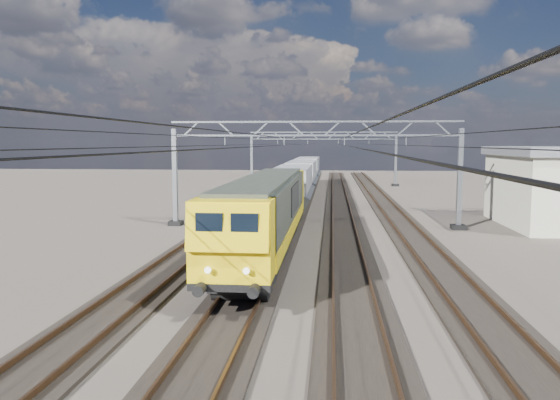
# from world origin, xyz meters

# --- Properties ---
(ground) EXTENTS (160.00, 160.00, 0.00)m
(ground) POSITION_xyz_m (0.00, 0.00, 0.00)
(ground) COLOR #29241F
(ground) RESTS_ON ground
(track_outer_west) EXTENTS (2.60, 140.00, 0.30)m
(track_outer_west) POSITION_xyz_m (-6.00, 0.00, 0.07)
(track_outer_west) COLOR black
(track_outer_west) RESTS_ON ground
(track_loco) EXTENTS (2.60, 140.00, 0.30)m
(track_loco) POSITION_xyz_m (-2.00, 0.00, 0.07)
(track_loco) COLOR black
(track_loco) RESTS_ON ground
(track_inner_east) EXTENTS (2.60, 140.00, 0.30)m
(track_inner_east) POSITION_xyz_m (2.00, 0.00, 0.07)
(track_inner_east) COLOR black
(track_inner_east) RESTS_ON ground
(track_outer_east) EXTENTS (2.60, 140.00, 0.30)m
(track_outer_east) POSITION_xyz_m (6.00, 0.00, 0.07)
(track_outer_east) COLOR black
(track_outer_east) RESTS_ON ground
(catenary_gantry_mid) EXTENTS (19.90, 0.90, 7.11)m
(catenary_gantry_mid) POSITION_xyz_m (0.00, 4.00, 3.91)
(catenary_gantry_mid) COLOR gray
(catenary_gantry_mid) RESTS_ON ground
(catenary_gantry_far) EXTENTS (19.90, 0.90, 7.11)m
(catenary_gantry_far) POSITION_xyz_m (0.00, 40.00, 3.91)
(catenary_gantry_far) COLOR gray
(catenary_gantry_far) RESTS_ON ground
(overhead_wires) EXTENTS (12.03, 140.00, 0.53)m
(overhead_wires) POSITION_xyz_m (0.00, 8.00, 5.75)
(overhead_wires) COLOR black
(overhead_wires) RESTS_ON ground
(locomotive) EXTENTS (2.76, 21.10, 3.62)m
(locomotive) POSITION_xyz_m (-2.00, -5.97, 2.33)
(locomotive) COLOR black
(locomotive) RESTS_ON ground
(hopper_wagon_lead) EXTENTS (3.38, 13.00, 3.25)m
(hopper_wagon_lead) POSITION_xyz_m (-2.00, 11.73, 2.23)
(hopper_wagon_lead) COLOR black
(hopper_wagon_lead) RESTS_ON ground
(hopper_wagon_mid) EXTENTS (3.38, 13.00, 3.25)m
(hopper_wagon_mid) POSITION_xyz_m (-2.00, 25.93, 2.23)
(hopper_wagon_mid) COLOR black
(hopper_wagon_mid) RESTS_ON ground
(hopper_wagon_third) EXTENTS (3.38, 13.00, 3.25)m
(hopper_wagon_third) POSITION_xyz_m (-2.00, 40.13, 2.23)
(hopper_wagon_third) COLOR black
(hopper_wagon_third) RESTS_ON ground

